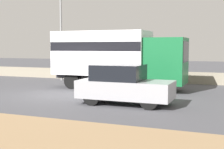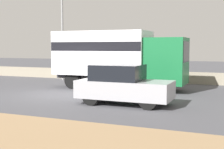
# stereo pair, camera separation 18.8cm
# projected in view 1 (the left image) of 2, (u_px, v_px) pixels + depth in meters

# --- Properties ---
(ground_plane) EXTENTS (80.00, 80.00, 0.00)m
(ground_plane) POSITION_uv_depth(u_px,v_px,m) (58.00, 95.00, 15.34)
(ground_plane) COLOR #47474C
(stone_wall_backdrop) EXTENTS (60.00, 0.35, 0.75)m
(stone_wall_backdrop) POSITION_uv_depth(u_px,v_px,m) (112.00, 75.00, 22.01)
(stone_wall_backdrop) COLOR gray
(stone_wall_backdrop) RESTS_ON ground_plane
(street_lamp) EXTENTS (0.56, 0.28, 8.02)m
(street_lamp) POSITION_uv_depth(u_px,v_px,m) (61.00, 15.00, 21.85)
(street_lamp) COLOR gray
(street_lamp) RESTS_ON ground_plane
(box_truck) EXTENTS (7.36, 2.47, 3.23)m
(box_truck) POSITION_uv_depth(u_px,v_px,m) (115.00, 55.00, 17.46)
(box_truck) COLOR #196B38
(box_truck) RESTS_ON ground_plane
(car_hatchback) EXTENTS (3.85, 1.73, 1.63)m
(car_hatchback) POSITION_uv_depth(u_px,v_px,m) (124.00, 85.00, 12.82)
(car_hatchback) COLOR #9E9EA3
(car_hatchback) RESTS_ON ground_plane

